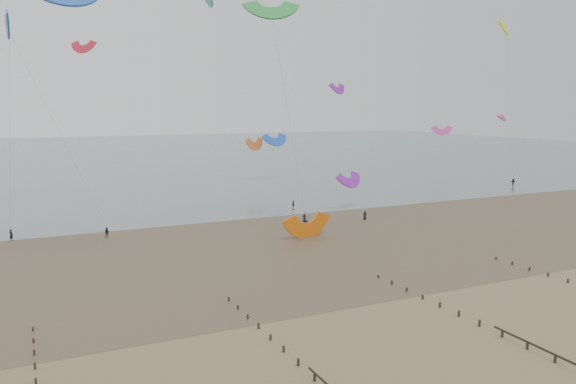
% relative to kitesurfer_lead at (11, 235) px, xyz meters
% --- Properties ---
extents(ground, '(500.00, 500.00, 0.00)m').
position_rel_kitesurfer_lead_xyz_m(ground, '(34.19, -49.82, -0.88)').
color(ground, brown).
rests_on(ground, ground).
extents(sea_and_shore, '(500.00, 665.00, 0.03)m').
position_rel_kitesurfer_lead_xyz_m(sea_and_shore, '(30.11, -15.42, -0.87)').
color(sea_and_shore, '#475654').
rests_on(sea_and_shore, ground).
extents(kitesurfer_lead, '(0.76, 0.75, 1.76)m').
position_rel_kitesurfer_lead_xyz_m(kitesurfer_lead, '(0.00, 0.00, 0.00)').
color(kitesurfer_lead, black).
rests_on(kitesurfer_lead, ground).
extents(kitesurfers, '(138.59, 23.80, 1.79)m').
position_rel_kitesurfer_lead_xyz_m(kitesurfers, '(66.93, 0.21, -0.04)').
color(kitesurfers, black).
rests_on(kitesurfers, ground).
extents(grounded_kite, '(8.10, 6.83, 3.96)m').
position_rel_kitesurfer_lead_xyz_m(grounded_kite, '(40.24, -16.14, -0.88)').
color(grounded_kite, '#D95E0D').
rests_on(grounded_kite, ground).
extents(kites_airborne, '(264.44, 112.77, 40.47)m').
position_rel_kitesurfer_lead_xyz_m(kites_airborne, '(20.57, 35.82, 20.01)').
color(kites_airborne, '#951C69').
rests_on(kites_airborne, ground).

